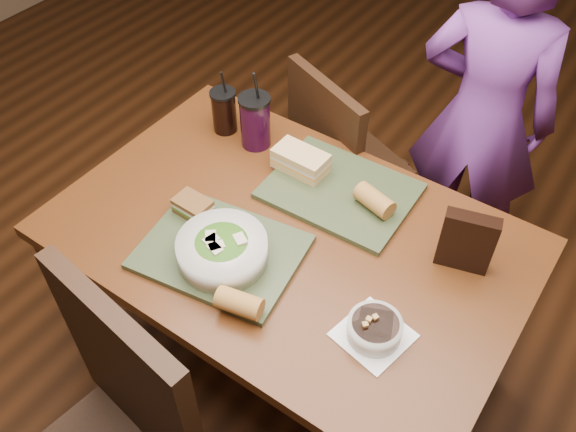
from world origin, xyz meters
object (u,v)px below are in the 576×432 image
object	(u,v)px
tray_far	(340,191)
baguette_far	(374,200)
dining_table	(288,254)
baguette_near	(239,303)
cup_berry	(255,121)
tray_near	(221,252)
salad_bowl	(222,249)
cup_cola	(224,111)
chair_far	(335,161)
sandwich_far	(301,161)
diner	(483,118)
sandwich_near	(193,207)
soup_bowl	(374,329)
chip_bag	(467,242)

from	to	relation	value
tray_far	baguette_far	bearing A→B (deg)	-5.85
dining_table	baguette_near	size ratio (longest dim) A/B	11.33
cup_berry	tray_near	bearing A→B (deg)	-64.62
salad_bowl	cup_cola	size ratio (longest dim) A/B	1.05
chair_far	sandwich_far	xyz separation A→B (m)	(0.08, -0.35, 0.30)
diner	cup_berry	xyz separation A→B (m)	(-0.53, -0.63, 0.15)
dining_table	diner	bearing A→B (deg)	76.07
sandwich_near	baguette_near	distance (m)	0.36
sandwich_far	cup_berry	bearing A→B (deg)	169.48
soup_bowl	diner	bearing A→B (deg)	97.54
baguette_far	cup_cola	bearing A→B (deg)	174.67
soup_bowl	chip_bag	size ratio (longest dim) A/B	1.05
tray_far	soup_bowl	xyz separation A→B (m)	(0.33, -0.37, 0.02)
salad_bowl	chip_bag	size ratio (longest dim) A/B	1.33
diner	tray_far	world-z (taller)	diner
diner	soup_bowl	world-z (taller)	diner
soup_bowl	chip_bag	distance (m)	0.34
chair_far	cup_berry	distance (m)	0.48
dining_table	soup_bowl	bearing A→B (deg)	-23.30
chair_far	sandwich_far	world-z (taller)	chair_far
diner	dining_table	bearing A→B (deg)	67.68
baguette_far	chip_bag	distance (m)	0.29
dining_table	diner	world-z (taller)	diner
tray_near	salad_bowl	bearing A→B (deg)	-37.88
dining_table	baguette_far	xyz separation A→B (m)	(0.15, 0.21, 0.14)
tray_far	sandwich_near	size ratio (longest dim) A/B	3.98
tray_near	sandwich_near	xyz separation A→B (m)	(-0.15, 0.06, 0.03)
chair_far	chip_bag	distance (m)	0.82
diner	chip_bag	xyz separation A→B (m)	(0.22, -0.72, 0.15)
tray_near	soup_bowl	size ratio (longest dim) A/B	2.23
cup_berry	salad_bowl	bearing A→B (deg)	-62.93
sandwich_far	baguette_far	world-z (taller)	sandwich_far
dining_table	baguette_near	world-z (taller)	baguette_near
dining_table	baguette_far	size ratio (longest dim) A/B	11.09
cup_cola	tray_far	bearing A→B (deg)	-5.19
tray_far	baguette_far	xyz separation A→B (m)	(0.12, -0.01, 0.04)
cup_cola	cup_berry	bearing A→B (deg)	-0.37
chair_far	baguette_far	bearing A→B (deg)	-47.41
diner	soup_bowl	bearing A→B (deg)	89.14
dining_table	tray_far	bearing A→B (deg)	81.07
soup_bowl	cup_berry	size ratio (longest dim) A/B	0.69
tray_near	sandwich_near	size ratio (longest dim) A/B	3.98
diner	tray_far	bearing A→B (deg)	66.09
sandwich_far	baguette_near	world-z (taller)	sandwich_far
baguette_near	chip_bag	bearing A→B (deg)	50.42
diner	cup_berry	distance (m)	0.84
chip_bag	tray_near	bearing A→B (deg)	-163.77
soup_bowl	salad_bowl	bearing A→B (deg)	-175.95
dining_table	salad_bowl	world-z (taller)	salad_bowl
baguette_far	cup_cola	distance (m)	0.59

